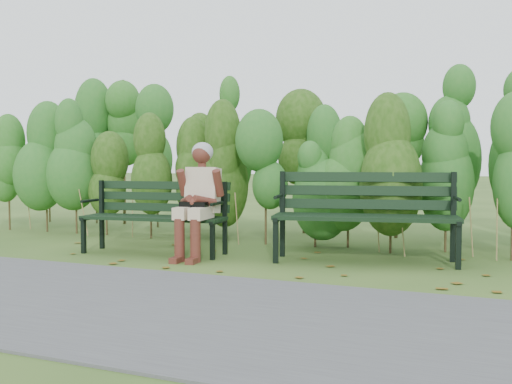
% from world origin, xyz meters
% --- Properties ---
extents(ground, '(80.00, 80.00, 0.00)m').
position_xyz_m(ground, '(0.00, 0.00, 0.00)').
color(ground, '#32521D').
extents(footpath, '(60.00, 2.50, 0.01)m').
position_xyz_m(footpath, '(0.00, -2.20, 0.01)').
color(footpath, '#474749').
rests_on(footpath, ground).
extents(hedge_band, '(11.04, 1.67, 2.42)m').
position_xyz_m(hedge_band, '(0.00, 1.86, 1.26)').
color(hedge_band, '#47381E').
rests_on(hedge_band, ground).
extents(leaf_litter, '(4.80, 2.13, 0.01)m').
position_xyz_m(leaf_litter, '(-0.69, -0.19, 0.00)').
color(leaf_litter, brown).
rests_on(leaf_litter, ground).
extents(bench_left, '(1.78, 0.76, 0.87)m').
position_xyz_m(bench_left, '(-1.20, 0.12, 0.51)').
color(bench_left, black).
rests_on(bench_left, ground).
extents(bench_right, '(2.07, 1.04, 0.99)m').
position_xyz_m(bench_right, '(1.24, 0.53, 0.58)').
color(bench_right, black).
rests_on(bench_right, ground).
extents(seated_woman, '(0.56, 0.81, 1.33)m').
position_xyz_m(seated_woman, '(-0.57, 0.02, 0.74)').
color(seated_woman, '#BFA78C').
rests_on(seated_woman, ground).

